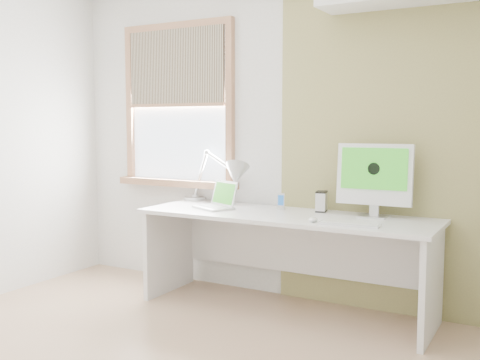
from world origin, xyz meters
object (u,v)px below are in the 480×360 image
Objects in this scene: desk at (288,239)px; external_drive at (321,201)px; imac at (375,176)px; desk_lamp at (228,177)px; laptop at (218,201)px.

external_drive is (0.19, 0.17, 0.27)m from desk.
desk_lamp is at bearing -179.54° from imac.
laptop is at bearing -174.49° from desk.
laptop reaches higher than external_drive.
external_drive is 0.47m from imac.
desk is 0.63m from laptop.
imac reaches higher than external_drive.
laptop is (-0.58, -0.06, 0.25)m from desk.
imac is (0.60, 0.13, 0.49)m from desk.
imac is (1.20, 0.01, 0.06)m from desk_lamp.
external_drive is at bearing 174.01° from imac.
laptop is at bearing -171.00° from imac.
desk_lamp is 0.25m from laptop.
desk is 0.38m from external_drive.
desk_lamp is 1.98× the size of laptop.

